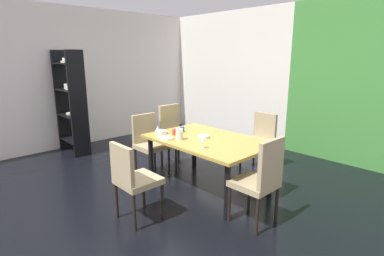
% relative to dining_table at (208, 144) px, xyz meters
% --- Properties ---
extents(ground_plane, '(6.03, 6.24, 0.02)m').
position_rel_dining_table_xyz_m(ground_plane, '(-0.50, -0.54, -0.68)').
color(ground_plane, black).
extents(back_panel_interior, '(3.30, 0.10, 2.83)m').
position_rel_dining_table_xyz_m(back_panel_interior, '(-1.86, 2.53, 0.75)').
color(back_panel_interior, silver).
rests_on(back_panel_interior, ground_plane).
extents(garden_window_panel, '(2.72, 0.10, 2.83)m').
position_rel_dining_table_xyz_m(garden_window_panel, '(1.15, 2.53, 0.75)').
color(garden_window_panel, '#418A3A').
rests_on(garden_window_panel, ground_plane).
extents(left_interior_panel, '(0.10, 6.24, 2.83)m').
position_rel_dining_table_xyz_m(left_interior_panel, '(-3.46, -0.54, 0.75)').
color(left_interior_panel, silver).
rests_on(left_interior_panel, ground_plane).
extents(dining_table, '(1.68, 1.10, 0.75)m').
position_rel_dining_table_xyz_m(dining_table, '(0.00, 0.00, 0.00)').
color(dining_table, gold).
rests_on(dining_table, ground_plane).
extents(chair_head_far, '(0.44, 0.45, 0.94)m').
position_rel_dining_table_xyz_m(chair_head_far, '(0.03, 1.23, -0.13)').
color(chair_head_far, tan).
rests_on(chair_head_far, ground_plane).
extents(chair_left_far, '(0.44, 0.44, 1.06)m').
position_rel_dining_table_xyz_m(chair_left_far, '(-1.06, 0.26, -0.09)').
color(chair_left_far, tan).
rests_on(chair_left_far, ground_plane).
extents(chair_left_near, '(0.44, 0.44, 0.96)m').
position_rel_dining_table_xyz_m(chair_left_near, '(-1.05, -0.26, -0.12)').
color(chair_left_near, tan).
rests_on(chair_left_near, ground_plane).
extents(chair_head_near, '(0.44, 0.44, 0.94)m').
position_rel_dining_table_xyz_m(chair_head_near, '(0.01, -1.23, -0.13)').
color(chair_head_near, tan).
rests_on(chair_head_near, ground_plane).
extents(chair_right_near, '(0.44, 0.44, 1.02)m').
position_rel_dining_table_xyz_m(chair_right_near, '(1.05, -0.26, -0.10)').
color(chair_right_near, tan).
rests_on(chair_right_near, ground_plane).
extents(display_shelf, '(0.75, 0.32, 1.97)m').
position_rel_dining_table_xyz_m(display_shelf, '(-2.98, -0.69, 0.35)').
color(display_shelf, black).
rests_on(display_shelf, ground_plane).
extents(wine_glass_center, '(0.07, 0.07, 0.17)m').
position_rel_dining_table_xyz_m(wine_glass_center, '(-0.56, -0.44, 0.20)').
color(wine_glass_center, silver).
rests_on(wine_glass_center, dining_table).
extents(wine_glass_east, '(0.06, 0.06, 0.16)m').
position_rel_dining_table_xyz_m(wine_glass_east, '(0.26, -0.37, 0.19)').
color(wine_glass_east, silver).
rests_on(wine_glass_east, dining_table).
extents(serving_bowl_front, '(0.18, 0.18, 0.05)m').
position_rel_dining_table_xyz_m(serving_bowl_front, '(-0.66, -0.31, 0.10)').
color(serving_bowl_front, white).
rests_on(serving_bowl_front, dining_table).
extents(serving_bowl_near_window, '(0.16, 0.16, 0.04)m').
position_rel_dining_table_xyz_m(serving_bowl_near_window, '(-0.07, -0.01, 0.10)').
color(serving_bowl_near_window, '#ECE9C7').
rests_on(serving_bowl_near_window, dining_table).
extents(serving_bowl_corner, '(0.19, 0.19, 0.04)m').
position_rel_dining_table_xyz_m(serving_bowl_corner, '(-0.37, -0.45, 0.10)').
color(serving_bowl_corner, white).
rests_on(serving_bowl_corner, dining_table).
extents(cup_north, '(0.07, 0.07, 0.08)m').
position_rel_dining_table_xyz_m(cup_north, '(-0.48, -0.20, 0.12)').
color(cup_north, red).
rests_on(cup_north, dining_table).
extents(cup_right, '(0.07, 0.07, 0.08)m').
position_rel_dining_table_xyz_m(cup_right, '(-0.53, -0.01, 0.12)').
color(cup_right, '#1F4C8E').
rests_on(cup_right, dining_table).
extents(pitcher_left, '(0.11, 0.10, 0.15)m').
position_rel_dining_table_xyz_m(pitcher_left, '(-0.24, -0.32, 0.16)').
color(pitcher_left, silver).
rests_on(pitcher_left, dining_table).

